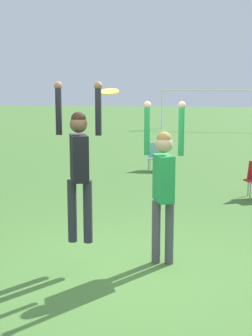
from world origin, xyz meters
TOP-DOWN VIEW (x-y plane):
  - ground_plane at (0.00, 0.00)m, footprint 120.00×120.00m
  - person_jumping at (-0.57, -0.05)m, footprint 0.62×0.51m
  - person_defending at (0.48, 0.35)m, footprint 0.55×0.45m
  - frisbee at (-0.24, 0.31)m, footprint 0.26×0.25m
  - camping_chair_1 at (-0.35, 7.94)m, footprint 0.57×0.61m
  - soccer_goal at (1.94, 22.84)m, footprint 7.10×0.10m

SIDE VIEW (x-z plane):
  - ground_plane at x=0.00m, z-range 0.00..0.00m
  - camping_chair_1 at x=-0.35m, z-range 0.05..0.86m
  - person_defending at x=0.48m, z-range 0.08..2.29m
  - person_jumping at x=-0.57m, z-range 0.44..2.53m
  - soccer_goal at x=1.94m, z-range 0.67..3.02m
  - frisbee at x=-0.24m, z-range 2.30..2.38m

